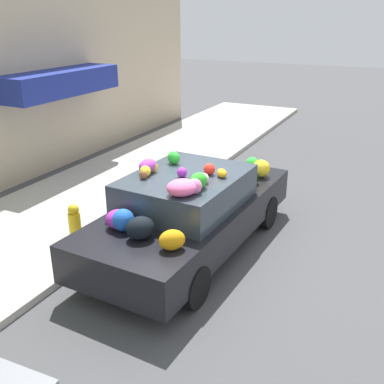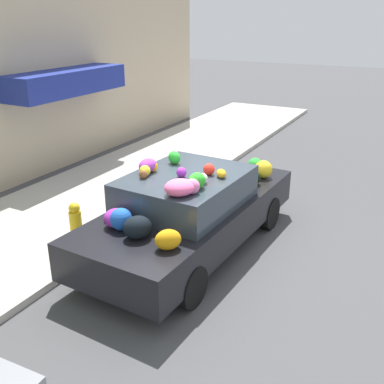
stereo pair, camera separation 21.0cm
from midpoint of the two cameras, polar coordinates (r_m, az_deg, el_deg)
The scene contains 4 objects.
ground_plane at distance 7.61m, azimuth -1.46°, elevation -6.97°, with size 60.00×60.00×0.00m, color #4C4C4F.
sidewalk_curb at distance 9.04m, azimuth -16.83°, elevation -2.72°, with size 24.00×3.20×0.11m.
fire_hydrant at distance 7.59m, azimuth -15.42°, elevation -4.01°, with size 0.20×0.20×0.70m.
art_car at distance 7.20m, azimuth -1.04°, elevation -2.30°, with size 4.51×1.98×1.60m.
Camera 1 is at (-5.95, -3.03, 3.65)m, focal length 42.00 mm.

